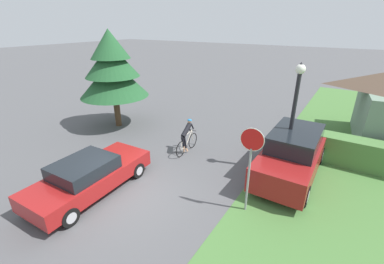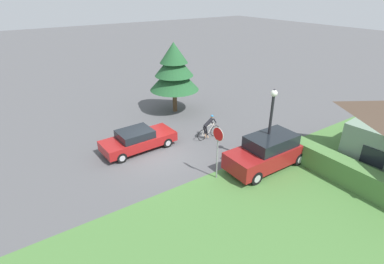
% 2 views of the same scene
% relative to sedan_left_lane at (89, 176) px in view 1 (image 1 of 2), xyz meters
% --- Properties ---
extents(ground_plane, '(140.00, 140.00, 0.00)m').
position_rel_sedan_left_lane_xyz_m(ground_plane, '(1.44, 0.54, -0.66)').
color(ground_plane, '#515154').
extents(sedan_left_lane, '(2.01, 4.57, 1.32)m').
position_rel_sedan_left_lane_xyz_m(sedan_left_lane, '(0.00, 0.00, 0.00)').
color(sedan_left_lane, maroon).
rests_on(sedan_left_lane, ground).
extents(cyclist, '(0.44, 1.85, 1.59)m').
position_rel_sedan_left_lane_xyz_m(cyclist, '(1.20, 4.47, 0.09)').
color(cyclist, black).
rests_on(cyclist, ground).
extents(parked_suv_right, '(2.00, 4.86, 1.87)m').
position_rel_sedan_left_lane_xyz_m(parked_suv_right, '(5.81, 5.04, 0.26)').
color(parked_suv_right, maroon).
rests_on(parked_suv_right, ground).
extents(stop_sign, '(0.72, 0.07, 2.90)m').
position_rel_sedan_left_lane_xyz_m(stop_sign, '(5.10, 2.05, 1.39)').
color(stop_sign, gray).
rests_on(stop_sign, ground).
extents(street_lamp, '(0.36, 0.36, 4.41)m').
position_rel_sedan_left_lane_xyz_m(street_lamp, '(5.56, 5.23, 2.14)').
color(street_lamp, black).
rests_on(street_lamp, ground).
extents(conifer_tall_near, '(3.79, 3.79, 5.42)m').
position_rel_sedan_left_lane_xyz_m(conifer_tall_near, '(-4.15, 5.16, 2.69)').
color(conifer_tall_near, '#4C3823').
rests_on(conifer_tall_near, ground).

